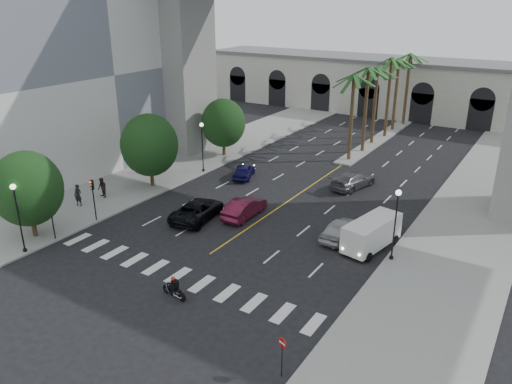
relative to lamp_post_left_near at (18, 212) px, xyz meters
name	(u,v)px	position (x,y,z in m)	size (l,w,h in m)	color
ground	(192,266)	(11.40, 5.00, -3.22)	(140.00, 140.00, 0.00)	black
sidewalk_left	(171,169)	(-3.60, 20.00, -3.15)	(8.00, 100.00, 0.15)	gray
sidewalk_right	(465,234)	(26.40, 20.00, -3.15)	(8.00, 100.00, 0.15)	gray
median	(378,140)	(11.40, 43.00, -3.12)	(2.00, 24.00, 0.20)	gray
building_left	(61,67)	(-15.60, 17.00, 7.09)	(16.50, 32.50, 20.60)	silver
pier_building	(418,88)	(11.40, 60.00, 1.04)	(71.00, 10.50, 8.50)	silver
palm_a	(354,79)	(11.40, 33.00, 5.88)	(3.20, 3.20, 10.30)	#47331E
palm_b	(368,72)	(11.50, 37.00, 6.15)	(3.20, 3.20, 10.60)	#47331E
palm_c	(378,72)	(11.20, 41.00, 5.69)	(3.20, 3.20, 10.10)	#47331E
palm_d	(392,62)	(11.55, 45.00, 6.43)	(3.20, 3.20, 10.90)	#47331E
palm_e	(399,63)	(11.30, 49.00, 5.97)	(3.20, 3.20, 10.40)	#47331E
palm_f	(410,58)	(11.60, 53.00, 6.24)	(3.20, 3.20, 10.70)	#47331E
street_tree_near	(27,189)	(-1.60, 2.00, 0.80)	(5.20, 5.20, 6.89)	#382616
street_tree_mid	(149,145)	(-1.60, 15.00, 0.99)	(5.44, 5.44, 7.21)	#382616
street_tree_far	(223,123)	(-1.60, 27.00, 0.68)	(5.04, 5.04, 6.68)	#382616
lamp_post_left_near	(18,212)	(0.00, 0.00, 0.00)	(0.40, 0.40, 5.35)	black
lamp_post_left_far	(202,143)	(0.00, 21.00, 0.00)	(0.40, 0.40, 5.35)	black
lamp_post_right	(396,219)	(22.80, 13.00, 0.00)	(0.40, 0.40, 5.35)	black
traffic_signal_near	(51,210)	(0.10, 2.50, -0.71)	(0.25, 0.18, 3.65)	black
traffic_signal_far	(93,193)	(0.10, 6.50, -0.71)	(0.25, 0.18, 3.65)	black
motorcycle_rider	(174,288)	(12.97, 1.38, -2.56)	(2.02, 0.56, 1.46)	black
car_a	(341,229)	(18.36, 14.36, -2.43)	(1.86, 4.63, 1.58)	#A3A2A7
car_b	(244,208)	(9.90, 13.83, -2.41)	(1.71, 4.91, 1.62)	#561128
car_c	(197,210)	(6.85, 11.38, -2.43)	(2.64, 5.73, 1.59)	black
car_d	(353,180)	(15.04, 25.18, -2.43)	(2.21, 5.44, 1.58)	#59595D
car_e	(244,171)	(4.49, 21.96, -2.50)	(1.69, 4.21, 1.44)	#120F4A
cargo_van	(371,233)	(20.89, 14.02, -1.96)	(2.97, 5.59, 2.26)	silver
pedestrian_a	(78,195)	(-3.56, 7.80, -2.10)	(0.71, 0.47, 1.95)	black
pedestrian_b	(102,188)	(-3.27, 10.26, -2.14)	(0.90, 0.70, 1.86)	black
do_not_enter_sign	(282,349)	(21.90, -1.09, -1.59)	(0.52, 0.23, 2.25)	black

